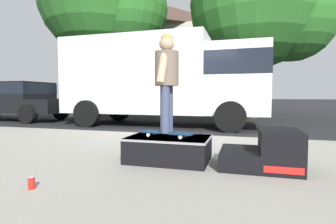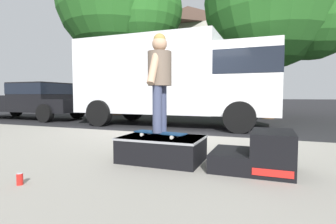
{
  "view_description": "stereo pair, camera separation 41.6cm",
  "coord_description": "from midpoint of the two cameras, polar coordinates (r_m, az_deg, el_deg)",
  "views": [
    {
      "loc": [
        1.5,
        -6.65,
        1.07
      ],
      "look_at": [
        0.14,
        -1.99,
        0.76
      ],
      "focal_mm": 28.05,
      "sensor_mm": 36.0,
      "label": 1
    },
    {
      "loc": [
        1.89,
        -6.51,
        1.07
      ],
      "look_at": [
        0.14,
        -1.99,
        0.76
      ],
      "focal_mm": 28.05,
      "sensor_mm": 36.0,
      "label": 2
    }
  ],
  "objects": [
    {
      "name": "skater_kid",
      "position": [
        3.7,
        -3.53,
        8.13
      ],
      "size": [
        0.34,
        0.71,
        1.38
      ],
      "color": "#3F4766",
      "rests_on": "skateboard"
    },
    {
      "name": "pickup_truck_black",
      "position": [
        13.16,
        -31.71,
        2.37
      ],
      "size": [
        5.7,
        2.09,
        1.61
      ],
      "color": "black",
      "rests_on": "ground"
    },
    {
      "name": "house_behind",
      "position": [
        22.27,
        -0.26,
        11.87
      ],
      "size": [
        9.54,
        8.23,
        8.4
      ],
      "color": "beige",
      "rests_on": "ground"
    },
    {
      "name": "street_tree_main",
      "position": [
        13.46,
        18.88,
        20.64
      ],
      "size": [
        6.46,
        5.87,
        8.15
      ],
      "color": "brown",
      "rests_on": "ground"
    },
    {
      "name": "ground_plane",
      "position": [
        6.88,
        1.77,
        -5.26
      ],
      "size": [
        140.0,
        140.0,
        0.0
      ],
      "primitive_type": "plane",
      "color": "black"
    },
    {
      "name": "kicker_ramp",
      "position": [
        3.59,
        17.59,
        -8.37
      ],
      "size": [
        0.98,
        0.78,
        0.51
      ],
      "color": "black",
      "rests_on": "sidewalk_slab"
    },
    {
      "name": "soda_can",
      "position": [
        3.16,
        -31.07,
        -13.12
      ],
      "size": [
        0.07,
        0.07,
        0.13
      ],
      "color": "red",
      "rests_on": "sidewalk_slab"
    },
    {
      "name": "box_truck",
      "position": [
        9.27,
        -2.03,
        7.58
      ],
      "size": [
        6.91,
        2.63,
        3.05
      ],
      "color": "silver",
      "rests_on": "ground"
    },
    {
      "name": "street_tree_neighbour",
      "position": [
        15.06,
        -14.35,
        22.34
      ],
      "size": [
        6.68,
        6.07,
        9.13
      ],
      "color": "brown",
      "rests_on": "ground"
    },
    {
      "name": "sidewalk_slab",
      "position": [
        4.09,
        -8.97,
        -10.65
      ],
      "size": [
        50.0,
        5.0,
        0.12
      ],
      "primitive_type": "cube",
      "color": "gray",
      "rests_on": "ground"
    },
    {
      "name": "skateboard",
      "position": [
        3.73,
        -3.48,
        -4.6
      ],
      "size": [
        0.8,
        0.33,
        0.07
      ],
      "color": "navy",
      "rests_on": "skate_box"
    },
    {
      "name": "skate_box",
      "position": [
        3.8,
        -3.0,
        -7.83
      ],
      "size": [
        1.16,
        0.79,
        0.36
      ],
      "color": "black",
      "rests_on": "sidewalk_slab"
    }
  ]
}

